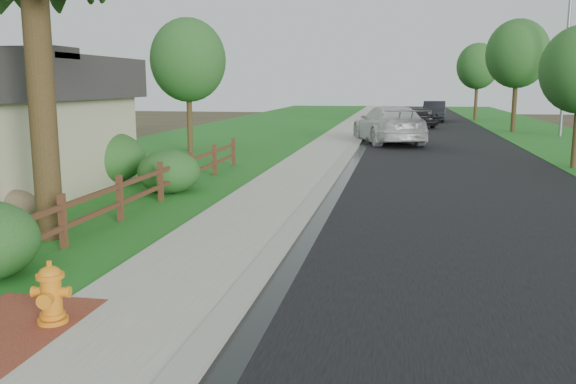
% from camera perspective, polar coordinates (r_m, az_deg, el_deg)
% --- Properties ---
extents(ground, '(120.00, 120.00, 0.00)m').
position_cam_1_polar(ground, '(8.48, -8.41, -11.65)').
color(ground, '#38301E').
extents(road, '(8.00, 90.00, 0.02)m').
position_cam_1_polar(road, '(42.60, 13.15, 5.63)').
color(road, black).
rests_on(road, ground).
extents(curb, '(0.40, 90.00, 0.12)m').
position_cam_1_polar(curb, '(42.61, 7.47, 5.88)').
color(curb, gray).
rests_on(curb, ground).
extents(wet_gutter, '(0.50, 90.00, 0.00)m').
position_cam_1_polar(wet_gutter, '(42.59, 7.95, 5.81)').
color(wet_gutter, black).
rests_on(wet_gutter, road).
extents(sidewalk, '(2.20, 90.00, 0.10)m').
position_cam_1_polar(sidewalk, '(42.70, 5.72, 5.91)').
color(sidewalk, gray).
rests_on(sidewalk, ground).
extents(grass_strip, '(1.60, 90.00, 0.06)m').
position_cam_1_polar(grass_strip, '(42.89, 3.18, 5.93)').
color(grass_strip, '#1B601D').
rests_on(grass_strip, ground).
extents(lawn_near, '(9.00, 90.00, 0.04)m').
position_cam_1_polar(lawn_near, '(43.86, -3.61, 6.01)').
color(lawn_near, '#1B601D').
rests_on(lawn_near, ground).
extents(verge_far, '(6.00, 90.00, 0.04)m').
position_cam_1_polar(verge_far, '(43.47, 22.30, 5.24)').
color(verge_far, '#1B601D').
rests_on(verge_far, ground).
extents(brick_patch, '(1.60, 2.40, 0.11)m').
position_cam_1_polar(brick_patch, '(8.60, -25.01, -11.81)').
color(brick_patch, brown).
rests_on(brick_patch, ground).
extents(ranch_fence, '(0.12, 16.92, 1.10)m').
position_cam_1_polar(ranch_fence, '(15.37, -13.53, 0.42)').
color(ranch_fence, '#462617').
rests_on(ranch_fence, ground).
extents(fire_hydrant, '(0.54, 0.44, 0.83)m').
position_cam_1_polar(fire_hydrant, '(8.41, -21.29, -8.96)').
color(fire_hydrant, orange).
rests_on(fire_hydrant, sidewalk).
extents(white_suv, '(4.53, 7.24, 1.96)m').
position_cam_1_polar(white_suv, '(32.93, 9.41, 6.25)').
color(white_suv, silver).
rests_on(white_suv, road).
extents(dark_car_mid, '(3.27, 4.76, 1.51)m').
position_cam_1_polar(dark_car_mid, '(45.59, 11.97, 6.91)').
color(dark_car_mid, black).
rests_on(dark_car_mid, road).
extents(dark_car_far, '(2.19, 5.24, 1.68)m').
position_cam_1_polar(dark_car_far, '(52.87, 13.52, 7.36)').
color(dark_car_far, black).
rests_on(dark_car_far, road).
extents(streetlight, '(2.09, 0.78, 9.24)m').
position_cam_1_polar(streetlight, '(39.79, 24.41, 12.24)').
color(streetlight, gray).
rests_on(streetlight, ground).
extents(boulder, '(1.37, 1.21, 0.76)m').
position_cam_1_polar(boulder, '(15.22, -24.22, -1.21)').
color(boulder, brown).
rests_on(boulder, ground).
extents(shrub_b, '(2.23, 2.23, 1.26)m').
position_cam_1_polar(shrub_b, '(17.84, -11.07, 1.85)').
color(shrub_b, '#1C4E21').
rests_on(shrub_b, ground).
extents(shrub_d, '(2.80, 2.80, 1.67)m').
position_cam_1_polar(shrub_d, '(20.07, -16.65, 3.11)').
color(shrub_d, '#1C4E21').
rests_on(shrub_d, ground).
extents(tree_near_left, '(3.43, 3.43, 6.07)m').
position_cam_1_polar(tree_near_left, '(28.56, -9.34, 12.06)').
color(tree_near_left, '#342215').
rests_on(tree_near_left, ground).
extents(tree_mid_right, '(3.98, 3.98, 7.22)m').
position_cam_1_polar(tree_mid_right, '(42.52, 20.68, 12.00)').
color(tree_mid_right, '#342215').
rests_on(tree_mid_right, ground).
extents(tree_far_right, '(3.58, 3.58, 6.60)m').
position_cam_1_polar(tree_far_right, '(55.91, 17.33, 11.17)').
color(tree_far_right, '#342215').
rests_on(tree_far_right, ground).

